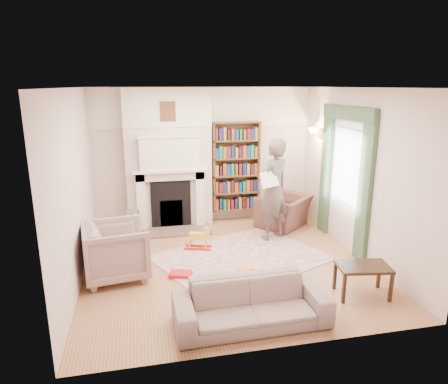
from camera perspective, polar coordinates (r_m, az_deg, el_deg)
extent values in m
plane|color=brown|center=(6.67, 0.45, -10.14)|extent=(4.50, 4.50, 0.00)
plane|color=white|center=(6.03, 0.51, 14.69)|extent=(4.50, 4.50, 0.00)
plane|color=beige|center=(8.37, -2.85, 5.13)|extent=(4.50, 0.00, 4.50)
plane|color=beige|center=(4.12, 7.25, -5.46)|extent=(4.50, 0.00, 4.50)
plane|color=beige|center=(6.14, -20.50, 0.53)|extent=(0.00, 4.50, 4.50)
plane|color=beige|center=(7.03, 18.72, 2.44)|extent=(0.00, 4.50, 4.50)
cube|color=beige|center=(8.11, -7.90, 4.69)|extent=(1.70, 0.35, 2.80)
cube|color=silver|center=(7.87, -7.70, 3.04)|extent=(1.47, 0.24, 0.05)
cube|color=black|center=(8.13, -7.57, -1.79)|extent=(0.80, 0.06, 0.96)
cube|color=silver|center=(7.83, -7.80, 5.47)|extent=(1.15, 0.18, 0.62)
cube|color=brown|center=(8.41, 1.70, 3.63)|extent=(1.00, 0.24, 1.85)
cube|color=silver|center=(7.35, 17.09, 3.49)|extent=(0.02, 0.90, 1.30)
cube|color=#334D31|center=(6.80, 19.48, 0.23)|extent=(0.07, 0.32, 2.40)
cube|color=#334D31|center=(7.99, 14.34, 2.74)|extent=(0.07, 0.32, 2.40)
cube|color=#334D31|center=(7.21, 17.34, 10.74)|extent=(0.09, 1.70, 0.24)
cube|color=beige|center=(6.85, 2.45, -9.37)|extent=(3.18, 2.87, 0.01)
imported|color=#4A2827|center=(8.31, 8.52, -2.73)|extent=(1.33, 1.31, 0.65)
imported|color=#B29F93|center=(6.28, -15.15, -8.10)|extent=(1.06, 1.04, 0.85)
imported|color=#A29886|center=(5.03, 3.93, -15.61)|extent=(1.89, 0.76, 0.55)
imported|color=#524741|center=(7.44, 7.06, 0.30)|extent=(0.83, 0.74, 1.92)
cube|color=white|center=(7.15, 6.50, 1.81)|extent=(0.42, 0.30, 0.28)
cylinder|color=#ACB0B4|center=(7.81, -12.84, -4.51)|extent=(0.30, 0.30, 0.55)
cube|color=#E3C350|center=(6.19, -0.79, -11.97)|extent=(0.45, 0.45, 0.03)
cube|color=red|center=(6.27, -6.23, -11.58)|extent=(0.38, 0.31, 0.06)
cube|color=red|center=(6.46, 3.07, -10.81)|extent=(0.27, 0.23, 0.02)
cube|color=red|center=(6.08, 0.94, -12.54)|extent=(0.29, 0.25, 0.02)
cube|color=red|center=(6.28, 2.31, -11.62)|extent=(0.26, 0.21, 0.02)
cube|color=red|center=(6.35, 6.81, -11.42)|extent=(0.25, 0.19, 0.02)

